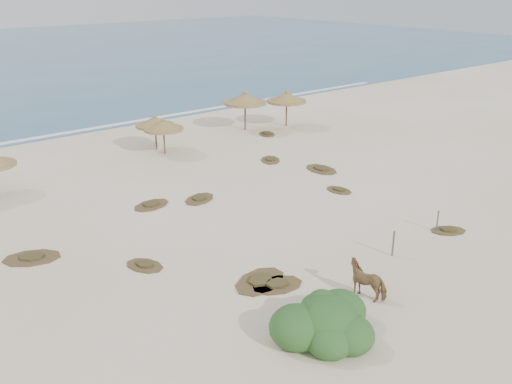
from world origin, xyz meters
The scene contains 21 objects.
ground centered at (0.00, 0.00, 0.00)m, with size 160.00×160.00×0.00m, color beige.
foam_line centered at (0.00, 26.00, 0.00)m, with size 70.00×0.60×0.01m, color white.
palapa_3 centered at (3.40, 16.52, 1.94)m, with size 3.35×3.35×2.50m.
palapa_4 centered at (3.46, 17.74, 1.94)m, with size 3.00×3.00×2.50m.
palapa_5 centered at (11.56, 18.10, 2.42)m, with size 4.31×4.31×3.12m.
palapa_6 centered at (14.86, 16.99, 2.26)m, with size 3.52×3.52×2.92m.
horse centered at (-0.18, -4.21, 0.68)m, with size 0.74×1.62×1.37m, color #9C7A47.
fence_post_near centered at (3.20, -2.73, 0.58)m, with size 0.09×0.09×1.16m, color brown.
fence_post_far centered at (6.87, -2.43, 0.51)m, with size 0.07×0.07×1.03m, color brown.
bush centered at (-3.28, -5.04, 0.55)m, with size 3.74×3.29×1.67m.
scrub_1 centered at (-8.90, 6.79, 0.05)m, with size 2.86×2.48×0.16m.
scrub_2 centered at (-5.52, 3.15, 0.05)m, with size 1.66×2.02×0.16m.
scrub_3 centered at (0.46, 7.98, 0.05)m, with size 2.38×2.04×0.16m.
scrub_4 centered at (7.25, 4.15, 0.05)m, with size 1.11×1.65×0.16m.
scrub_5 centered at (9.11, 7.38, 0.05)m, with size 1.77×2.50×0.16m.
scrub_7 centered at (7.91, 10.82, 0.05)m, with size 2.11×2.26×0.16m.
scrub_9 centered at (-2.64, -0.88, 0.05)m, with size 2.88×2.30×0.16m.
scrub_10 centered at (11.97, 15.95, 0.05)m, with size 1.85×2.12×0.16m.
scrub_11 centered at (-2.32, -1.51, 0.05)m, with size 2.36×1.84×0.16m.
scrub_12 centered at (7.25, -2.82, 0.05)m, with size 2.00×1.81×0.16m.
scrub_13 centered at (-1.98, 8.84, 0.05)m, with size 2.34×1.79×0.16m.
Camera 1 is at (-15.20, -15.99, 11.25)m, focal length 40.00 mm.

